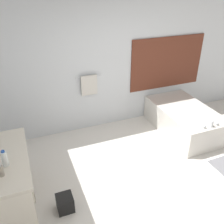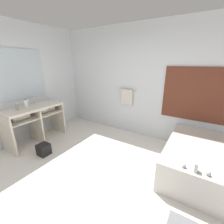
% 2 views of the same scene
% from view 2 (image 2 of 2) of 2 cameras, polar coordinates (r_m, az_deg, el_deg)
% --- Properties ---
extents(ground_plane, '(16.00, 16.00, 0.00)m').
position_cam_2_polar(ground_plane, '(2.64, -12.21, -26.46)').
color(ground_plane, silver).
rests_on(ground_plane, ground).
extents(wall_back_with_blinds, '(7.40, 0.13, 2.70)m').
position_cam_2_polar(wall_back_with_blinds, '(3.78, 11.18, 10.57)').
color(wall_back_with_blinds, silver).
rests_on(wall_back_with_blinds, ground_plane).
extents(vanity_counter, '(0.59, 1.30, 0.88)m').
position_cam_2_polar(vanity_counter, '(3.95, -27.15, -1.39)').
color(vanity_counter, beige).
rests_on(vanity_counter, ground_plane).
extents(sink_faucet, '(0.09, 0.04, 0.18)m').
position_cam_2_polar(sink_faucet, '(4.09, -26.98, 4.03)').
color(sink_faucet, silver).
rests_on(sink_faucet, vanity_counter).
extents(bathtub, '(0.96, 1.65, 0.63)m').
position_cam_2_polar(bathtub, '(3.08, 29.43, -14.82)').
color(bathtub, silver).
rests_on(bathtub, ground_plane).
extents(water_bottle_1, '(0.07, 0.07, 0.22)m').
position_cam_2_polar(water_bottle_1, '(3.76, -29.90, 2.65)').
color(water_bottle_1, silver).
rests_on(water_bottle_1, vanity_counter).
extents(soap_dispenser, '(0.06, 0.06, 0.16)m').
position_cam_2_polar(soap_dispenser, '(3.74, -32.38, 1.65)').
color(soap_dispenser, gray).
rests_on(soap_dispenser, vanity_counter).
extents(waste_bin, '(0.22, 0.22, 0.23)m').
position_cam_2_polar(waste_bin, '(3.52, -24.58, -12.83)').
color(waste_bin, black).
rests_on(waste_bin, ground_plane).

